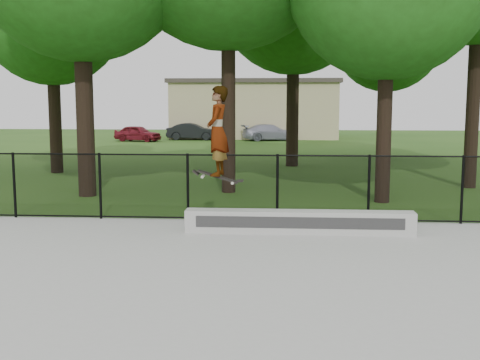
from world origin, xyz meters
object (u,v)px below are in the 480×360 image
(car_b, at_px, (193,132))
(car_c, at_px, (270,132))
(grind_ledge, at_px, (299,222))
(skater_airborne, at_px, (218,133))
(car_a, at_px, (138,133))

(car_b, xyz_separation_m, car_c, (5.47, -0.34, -0.03))
(grind_ledge, height_order, car_c, car_c)
(skater_airborne, bearing_deg, car_c, 89.18)
(car_c, bearing_deg, car_b, 70.51)
(grind_ledge, bearing_deg, skater_airborne, -175.43)
(grind_ledge, bearing_deg, car_a, 109.83)
(car_b, bearing_deg, skater_airborne, -170.25)
(grind_ledge, distance_m, car_c, 29.63)
(car_c, bearing_deg, car_a, 82.82)
(car_a, distance_m, car_c, 9.07)
(skater_airborne, bearing_deg, car_b, 99.53)
(car_c, distance_m, skater_airborne, 29.78)
(car_a, distance_m, car_b, 3.90)
(car_b, bearing_deg, grind_ledge, -167.21)
(car_a, xyz_separation_m, car_b, (3.50, 1.72, 0.04))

